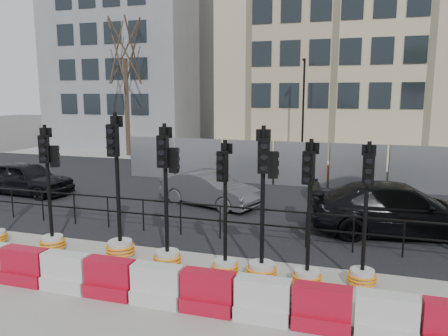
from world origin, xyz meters
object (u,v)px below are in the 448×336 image
(traffic_signal_h, at_px, (363,258))
(car_c, at_px, (399,209))
(car_a, at_px, (26,178))
(traffic_signal_d, at_px, (167,235))

(traffic_signal_h, relative_size, car_c, 0.57)
(traffic_signal_h, bearing_deg, car_c, 74.04)
(traffic_signal_h, distance_m, car_c, 4.14)
(car_a, relative_size, car_c, 0.74)
(car_c, bearing_deg, car_a, 75.06)
(traffic_signal_h, bearing_deg, traffic_signal_d, -177.89)
(traffic_signal_d, xyz_separation_m, traffic_signal_h, (4.38, 0.32, -0.17))
(traffic_signal_d, bearing_deg, car_c, 35.05)
(traffic_signal_h, height_order, car_a, traffic_signal_h)
(car_a, distance_m, car_c, 14.11)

